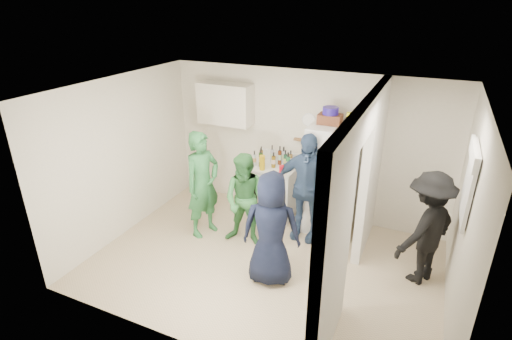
{
  "coord_description": "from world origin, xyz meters",
  "views": [
    {
      "loc": [
        1.87,
        -4.39,
        3.54
      ],
      "look_at": [
        -0.31,
        0.4,
        1.25
      ],
      "focal_mm": 28.0,
      "sensor_mm": 36.0,
      "label": 1
    }
  ],
  "objects_px": {
    "wicker_basket": "(330,119)",
    "person_green_left": "(203,185)",
    "person_navy": "(271,229)",
    "blue_bowl": "(331,111)",
    "yellow_cup_stack_top": "(349,121)",
    "person_denim": "(306,187)",
    "person_green_center": "(246,200)",
    "fridge": "(331,179)",
    "person_nook": "(426,228)",
    "stove": "(273,191)"
  },
  "relations": [
    {
      "from": "wicker_basket",
      "to": "person_green_left",
      "type": "xyz_separation_m",
      "value": [
        -1.67,
        -1.03,
        -0.98
      ]
    },
    {
      "from": "wicker_basket",
      "to": "person_green_left",
      "type": "height_order",
      "value": "wicker_basket"
    },
    {
      "from": "person_navy",
      "to": "blue_bowl",
      "type": "bearing_deg",
      "value": -113.47
    },
    {
      "from": "yellow_cup_stack_top",
      "to": "person_denim",
      "type": "bearing_deg",
      "value": -146.36
    },
    {
      "from": "wicker_basket",
      "to": "person_green_center",
      "type": "relative_size",
      "value": 0.24
    },
    {
      "from": "person_green_left",
      "to": "yellow_cup_stack_top",
      "type": "bearing_deg",
      "value": -48.14
    },
    {
      "from": "fridge",
      "to": "yellow_cup_stack_top",
      "type": "relative_size",
      "value": 7.06
    },
    {
      "from": "blue_bowl",
      "to": "yellow_cup_stack_top",
      "type": "distance_m",
      "value": 0.36
    },
    {
      "from": "wicker_basket",
      "to": "person_navy",
      "type": "bearing_deg",
      "value": -98.43
    },
    {
      "from": "person_green_left",
      "to": "person_nook",
      "type": "height_order",
      "value": "person_green_left"
    },
    {
      "from": "person_green_left",
      "to": "person_green_center",
      "type": "distance_m",
      "value": 0.75
    },
    {
      "from": "fridge",
      "to": "person_navy",
      "type": "xyz_separation_m",
      "value": [
        -0.35,
        -1.64,
        -0.1
      ]
    },
    {
      "from": "stove",
      "to": "person_nook",
      "type": "relative_size",
      "value": 0.58
    },
    {
      "from": "person_green_center",
      "to": "person_navy",
      "type": "bearing_deg",
      "value": -50.94
    },
    {
      "from": "yellow_cup_stack_top",
      "to": "person_green_left",
      "type": "height_order",
      "value": "yellow_cup_stack_top"
    },
    {
      "from": "stove",
      "to": "person_navy",
      "type": "relative_size",
      "value": 0.58
    },
    {
      "from": "fridge",
      "to": "wicker_basket",
      "type": "distance_m",
      "value": 0.96
    },
    {
      "from": "fridge",
      "to": "person_denim",
      "type": "distance_m",
      "value": 0.51
    },
    {
      "from": "yellow_cup_stack_top",
      "to": "person_navy",
      "type": "height_order",
      "value": "yellow_cup_stack_top"
    },
    {
      "from": "stove",
      "to": "yellow_cup_stack_top",
      "type": "bearing_deg",
      "value": -6.13
    },
    {
      "from": "blue_bowl",
      "to": "person_nook",
      "type": "distance_m",
      "value": 2.14
    },
    {
      "from": "stove",
      "to": "person_green_left",
      "type": "distance_m",
      "value": 1.34
    },
    {
      "from": "yellow_cup_stack_top",
      "to": "person_denim",
      "type": "xyz_separation_m",
      "value": [
        -0.5,
        -0.33,
        -1.02
      ]
    },
    {
      "from": "fridge",
      "to": "person_denim",
      "type": "height_order",
      "value": "fridge"
    },
    {
      "from": "person_green_center",
      "to": "stove",
      "type": "bearing_deg",
      "value": 81.27
    },
    {
      "from": "person_denim",
      "to": "blue_bowl",
      "type": "bearing_deg",
      "value": 70.74
    },
    {
      "from": "wicker_basket",
      "to": "fridge",
      "type": "bearing_deg",
      "value": -26.57
    },
    {
      "from": "blue_bowl",
      "to": "person_nook",
      "type": "height_order",
      "value": "blue_bowl"
    },
    {
      "from": "fridge",
      "to": "person_denim",
      "type": "bearing_deg",
      "value": -122.67
    },
    {
      "from": "person_green_left",
      "to": "person_denim",
      "type": "distance_m",
      "value": 1.59
    },
    {
      "from": "yellow_cup_stack_top",
      "to": "person_green_left",
      "type": "xyz_separation_m",
      "value": [
        -1.99,
        -0.88,
        -1.03
      ]
    },
    {
      "from": "fridge",
      "to": "yellow_cup_stack_top",
      "type": "height_order",
      "value": "yellow_cup_stack_top"
    },
    {
      "from": "blue_bowl",
      "to": "person_green_center",
      "type": "xyz_separation_m",
      "value": [
        -0.93,
        -1.01,
        -1.24
      ]
    },
    {
      "from": "person_navy",
      "to": "stove",
      "type": "bearing_deg",
      "value": -84.01
    },
    {
      "from": "person_green_center",
      "to": "person_nook",
      "type": "distance_m",
      "value": 2.51
    },
    {
      "from": "wicker_basket",
      "to": "person_nook",
      "type": "xyz_separation_m",
      "value": [
        1.57,
        -0.83,
        -1.05
      ]
    },
    {
      "from": "person_nook",
      "to": "person_navy",
      "type": "bearing_deg",
      "value": -32.7
    },
    {
      "from": "wicker_basket",
      "to": "person_green_left",
      "type": "relative_size",
      "value": 0.2
    },
    {
      "from": "yellow_cup_stack_top",
      "to": "person_green_center",
      "type": "relative_size",
      "value": 0.17
    },
    {
      "from": "stove",
      "to": "yellow_cup_stack_top",
      "type": "distance_m",
      "value": 1.88
    },
    {
      "from": "wicker_basket",
      "to": "person_green_center",
      "type": "distance_m",
      "value": 1.77
    },
    {
      "from": "wicker_basket",
      "to": "person_denim",
      "type": "xyz_separation_m",
      "value": [
        -0.18,
        -0.48,
        -0.97
      ]
    },
    {
      "from": "stove",
      "to": "yellow_cup_stack_top",
      "type": "xyz_separation_m",
      "value": [
        1.21,
        -0.13,
        1.43
      ]
    },
    {
      "from": "stove",
      "to": "blue_bowl",
      "type": "height_order",
      "value": "blue_bowl"
    },
    {
      "from": "stove",
      "to": "person_green_center",
      "type": "bearing_deg",
      "value": -92.44
    },
    {
      "from": "person_green_left",
      "to": "person_navy",
      "type": "bearing_deg",
      "value": -96.75
    },
    {
      "from": "person_nook",
      "to": "person_green_left",
      "type": "bearing_deg",
      "value": -54.27
    },
    {
      "from": "stove",
      "to": "person_nook",
      "type": "xyz_separation_m",
      "value": [
        2.46,
        -0.81,
        0.33
      ]
    },
    {
      "from": "stove",
      "to": "fridge",
      "type": "distance_m",
      "value": 1.08
    },
    {
      "from": "fridge",
      "to": "blue_bowl",
      "type": "xyz_separation_m",
      "value": [
        -0.1,
        0.05,
        1.09
      ]
    }
  ]
}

